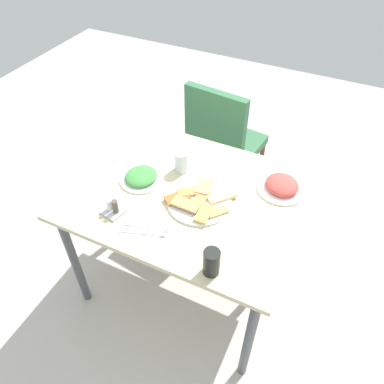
{
  "coord_description": "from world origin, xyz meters",
  "views": [
    {
      "loc": [
        0.57,
        -1.14,
        1.98
      ],
      "look_at": [
        0.03,
        -0.01,
        0.77
      ],
      "focal_mm": 35.06,
      "sensor_mm": 36.0,
      "label": 1
    }
  ],
  "objects_px": {
    "pide_platter": "(200,201)",
    "soda_can": "(211,262)",
    "paper_napkin": "(145,230)",
    "fork": "(143,233)",
    "dining_chair": "(222,140)",
    "condiment_caddy": "(113,209)",
    "dining_table": "(187,205)",
    "salad_plate_greens": "(141,177)",
    "drinking_glass": "(181,161)",
    "spoon": "(147,227)",
    "salad_plate_rice": "(282,186)"
  },
  "relations": [
    {
      "from": "paper_napkin",
      "to": "condiment_caddy",
      "type": "height_order",
      "value": "condiment_caddy"
    },
    {
      "from": "salad_plate_greens",
      "to": "paper_napkin",
      "type": "relative_size",
      "value": 1.38
    },
    {
      "from": "salad_plate_greens",
      "to": "drinking_glass",
      "type": "xyz_separation_m",
      "value": [
        0.14,
        0.15,
        0.04
      ]
    },
    {
      "from": "dining_table",
      "to": "fork",
      "type": "height_order",
      "value": "fork"
    },
    {
      "from": "salad_plate_rice",
      "to": "condiment_caddy",
      "type": "height_order",
      "value": "condiment_caddy"
    },
    {
      "from": "dining_chair",
      "to": "fork",
      "type": "xyz_separation_m",
      "value": [
        0.05,
        -1.04,
        0.22
      ]
    },
    {
      "from": "dining_table",
      "to": "dining_chair",
      "type": "distance_m",
      "value": 0.75
    },
    {
      "from": "dining_chair",
      "to": "condiment_caddy",
      "type": "height_order",
      "value": "dining_chair"
    },
    {
      "from": "salad_plate_rice",
      "to": "paper_napkin",
      "type": "height_order",
      "value": "salad_plate_rice"
    },
    {
      "from": "salad_plate_rice",
      "to": "fork",
      "type": "bearing_deg",
      "value": -131.03
    },
    {
      "from": "dining_chair",
      "to": "fork",
      "type": "distance_m",
      "value": 1.06
    },
    {
      "from": "dining_chair",
      "to": "soda_can",
      "type": "height_order",
      "value": "dining_chair"
    },
    {
      "from": "salad_plate_greens",
      "to": "drinking_glass",
      "type": "relative_size",
      "value": 1.99
    },
    {
      "from": "dining_table",
      "to": "soda_can",
      "type": "distance_m",
      "value": 0.47
    },
    {
      "from": "paper_napkin",
      "to": "fork",
      "type": "relative_size",
      "value": 0.78
    },
    {
      "from": "paper_napkin",
      "to": "fork",
      "type": "xyz_separation_m",
      "value": [
        0.0,
        -0.02,
        0.0
      ]
    },
    {
      "from": "pide_platter",
      "to": "spoon",
      "type": "bearing_deg",
      "value": -120.91
    },
    {
      "from": "dining_table",
      "to": "salad_plate_greens",
      "type": "distance_m",
      "value": 0.27
    },
    {
      "from": "fork",
      "to": "spoon",
      "type": "height_order",
      "value": "same"
    },
    {
      "from": "fork",
      "to": "condiment_caddy",
      "type": "bearing_deg",
      "value": 146.23
    },
    {
      "from": "salad_plate_greens",
      "to": "fork",
      "type": "height_order",
      "value": "salad_plate_greens"
    },
    {
      "from": "soda_can",
      "to": "fork",
      "type": "relative_size",
      "value": 0.61
    },
    {
      "from": "dining_table",
      "to": "condiment_caddy",
      "type": "xyz_separation_m",
      "value": [
        -0.24,
        -0.26,
        0.11
      ]
    },
    {
      "from": "salad_plate_rice",
      "to": "paper_napkin",
      "type": "xyz_separation_m",
      "value": [
        -0.46,
        -0.51,
        -0.02
      ]
    },
    {
      "from": "dining_chair",
      "to": "fork",
      "type": "height_order",
      "value": "dining_chair"
    },
    {
      "from": "pide_platter",
      "to": "soda_can",
      "type": "distance_m",
      "value": 0.38
    },
    {
      "from": "dining_chair",
      "to": "pide_platter",
      "type": "xyz_separation_m",
      "value": [
        0.19,
        -0.77,
        0.22
      ]
    },
    {
      "from": "salad_plate_greens",
      "to": "paper_napkin",
      "type": "bearing_deg",
      "value": -56.31
    },
    {
      "from": "dining_table",
      "to": "condiment_caddy",
      "type": "bearing_deg",
      "value": -133.5
    },
    {
      "from": "paper_napkin",
      "to": "pide_platter",
      "type": "bearing_deg",
      "value": 60.91
    },
    {
      "from": "salad_plate_greens",
      "to": "paper_napkin",
      "type": "height_order",
      "value": "salad_plate_greens"
    },
    {
      "from": "dining_chair",
      "to": "pide_platter",
      "type": "relative_size",
      "value": 2.98
    },
    {
      "from": "pide_platter",
      "to": "spoon",
      "type": "height_order",
      "value": "pide_platter"
    },
    {
      "from": "dining_table",
      "to": "condiment_caddy",
      "type": "relative_size",
      "value": 10.33
    },
    {
      "from": "pide_platter",
      "to": "soda_can",
      "type": "bearing_deg",
      "value": -58.36
    },
    {
      "from": "dining_chair",
      "to": "condiment_caddy",
      "type": "distance_m",
      "value": 1.03
    },
    {
      "from": "drinking_glass",
      "to": "condiment_caddy",
      "type": "height_order",
      "value": "drinking_glass"
    },
    {
      "from": "dining_chair",
      "to": "fork",
      "type": "bearing_deg",
      "value": -87.24
    },
    {
      "from": "dining_chair",
      "to": "drinking_glass",
      "type": "distance_m",
      "value": 0.65
    },
    {
      "from": "dining_table",
      "to": "salad_plate_greens",
      "type": "bearing_deg",
      "value": -176.6
    },
    {
      "from": "paper_napkin",
      "to": "drinking_glass",
      "type": "bearing_deg",
      "value": 95.18
    },
    {
      "from": "salad_plate_rice",
      "to": "soda_can",
      "type": "bearing_deg",
      "value": -101.55
    },
    {
      "from": "dining_table",
      "to": "drinking_glass",
      "type": "distance_m",
      "value": 0.22
    },
    {
      "from": "pide_platter",
      "to": "spoon",
      "type": "relative_size",
      "value": 1.65
    },
    {
      "from": "salad_plate_greens",
      "to": "fork",
      "type": "xyz_separation_m",
      "value": [
        0.18,
        -0.29,
        -0.01
      ]
    },
    {
      "from": "dining_chair",
      "to": "pide_platter",
      "type": "height_order",
      "value": "dining_chair"
    },
    {
      "from": "pide_platter",
      "to": "condiment_caddy",
      "type": "height_order",
      "value": "condiment_caddy"
    },
    {
      "from": "pide_platter",
      "to": "drinking_glass",
      "type": "xyz_separation_m",
      "value": [
        -0.18,
        0.17,
        0.04
      ]
    },
    {
      "from": "dining_chair",
      "to": "spoon",
      "type": "relative_size",
      "value": 4.92
    },
    {
      "from": "dining_chair",
      "to": "drinking_glass",
      "type": "relative_size",
      "value": 8.64
    }
  ]
}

